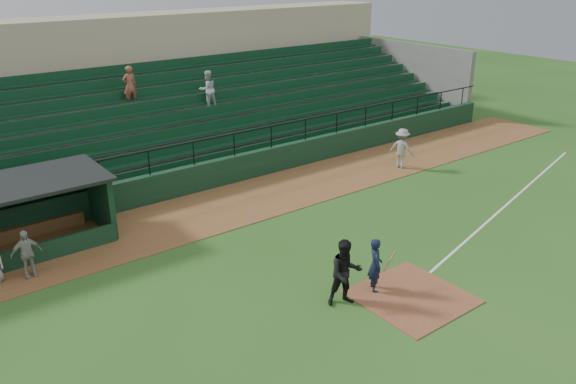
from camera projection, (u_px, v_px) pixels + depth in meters
ground at (387, 283)px, 17.56m from camera, size 90.00×90.00×0.00m
warning_track at (244, 201)px, 23.45m from camera, size 40.00×4.00×0.03m
home_plate_dirt at (411, 296)px, 16.82m from camera, size 3.00×3.00×0.03m
foul_line at (504, 207)px, 22.94m from camera, size 17.49×4.44×0.01m
stadium_structure at (150, 108)px, 28.83m from camera, size 38.00×13.08×6.40m
batter_at_plate at (375, 265)px, 16.87m from camera, size 1.13×0.74×1.70m
umpire at (345, 273)px, 16.13m from camera, size 1.19×1.08×2.01m
runner at (402, 148)px, 26.93m from camera, size 1.07×1.39×1.90m
dugout_player_a at (26, 254)px, 17.59m from camera, size 0.93×0.41×1.57m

